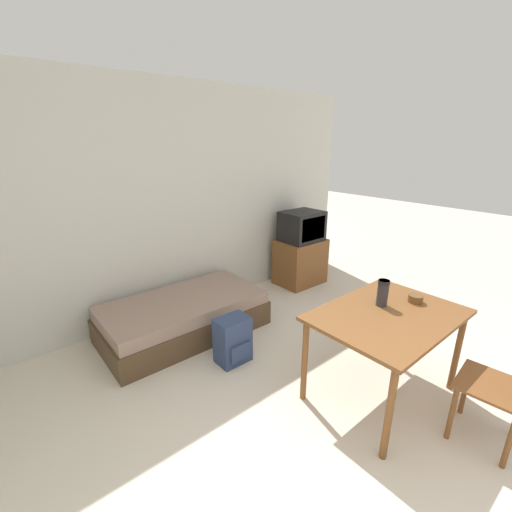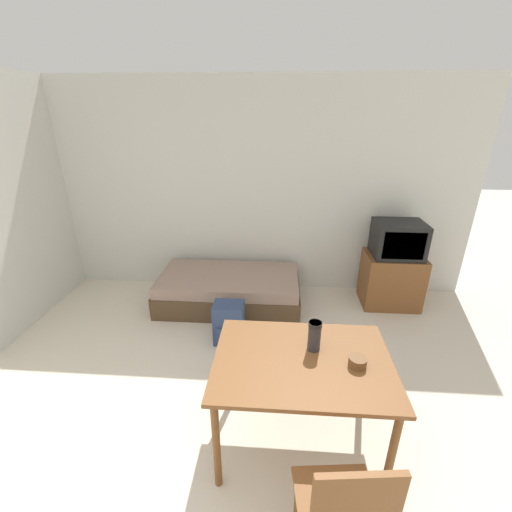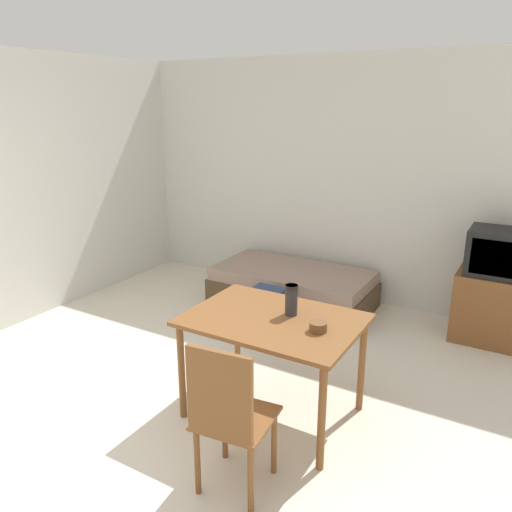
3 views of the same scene
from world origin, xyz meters
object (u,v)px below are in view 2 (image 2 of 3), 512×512
dining_table (302,370)px  mate_bowl (358,362)px  daybed (229,290)px  backpack (229,323)px  tv (393,267)px  thermos_flask (314,334)px

dining_table → mate_bowl: mate_bowl is taller
daybed → backpack: 0.78m
daybed → tv: bearing=4.7°
daybed → mate_bowl: 2.35m
daybed → thermos_flask: (0.87, -1.81, 0.68)m
tv → backpack: bearing=-154.1°
thermos_flask → mate_bowl: bearing=-28.9°
thermos_flask → backpack: bearing=126.3°
daybed → dining_table: bearing=-67.6°
tv → backpack: (-1.93, -0.94, -0.28)m
dining_table → thermos_flask: (0.08, 0.11, 0.21)m
tv → thermos_flask: (-1.16, -1.98, 0.38)m
tv → mate_bowl: size_ratio=9.30×
daybed → tv: (2.04, 0.17, 0.31)m
daybed → backpack: size_ratio=3.80×
tv → backpack: tv is taller
tv → mate_bowl: tv is taller
mate_bowl → tv: bearing=67.4°
mate_bowl → backpack: (-1.04, 1.19, -0.57)m
dining_table → backpack: (-0.69, 1.16, -0.45)m
daybed → mate_bowl: size_ratio=15.00×
daybed → tv: tv is taller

